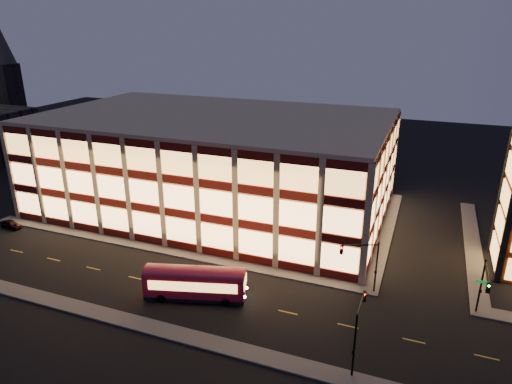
% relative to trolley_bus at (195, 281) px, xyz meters
% --- Properties ---
extents(ground, '(200.00, 200.00, 0.00)m').
position_rel_trolley_bus_xyz_m(ground, '(-6.17, 6.97, -1.96)').
color(ground, black).
rests_on(ground, ground).
extents(sidewalk_office_south, '(54.00, 2.00, 0.15)m').
position_rel_trolley_bus_xyz_m(sidewalk_office_south, '(-9.17, 7.97, -1.89)').
color(sidewalk_office_south, '#514F4C').
rests_on(sidewalk_office_south, ground).
extents(sidewalk_office_east, '(2.00, 30.00, 0.15)m').
position_rel_trolley_bus_xyz_m(sidewalk_office_east, '(16.83, 23.97, -1.89)').
color(sidewalk_office_east, '#514F4C').
rests_on(sidewalk_office_east, ground).
extents(sidewalk_tower_west, '(2.00, 30.00, 0.15)m').
position_rel_trolley_bus_xyz_m(sidewalk_tower_west, '(27.83, 23.97, -1.89)').
color(sidewalk_tower_west, '#514F4C').
rests_on(sidewalk_tower_west, ground).
extents(sidewalk_near, '(100.00, 2.00, 0.15)m').
position_rel_trolley_bus_xyz_m(sidewalk_near, '(-6.17, -6.03, -1.89)').
color(sidewalk_near, '#514F4C').
rests_on(sidewalk_near, ground).
extents(office_building, '(50.45, 30.45, 14.50)m').
position_rel_trolley_bus_xyz_m(office_building, '(-9.08, 23.88, 5.29)').
color(office_building, tan).
rests_on(office_building, ground).
extents(church_tower, '(5.00, 5.00, 18.00)m').
position_rel_trolley_bus_xyz_m(church_tower, '(-76.17, 46.97, 7.04)').
color(church_tower, '#2D2621').
rests_on(church_tower, ground).
extents(traffic_signal_far, '(3.79, 1.87, 6.00)m').
position_rel_trolley_bus_xyz_m(traffic_signal_far, '(16.04, 7.21, 2.15)').
color(traffic_signal_far, black).
rests_on(traffic_signal_far, ground).
extents(traffic_signal_right, '(1.20, 4.37, 6.00)m').
position_rel_trolley_bus_xyz_m(traffic_signal_right, '(27.33, 6.35, 2.14)').
color(traffic_signal_right, black).
rests_on(traffic_signal_right, ground).
extents(traffic_signal_near, '(0.32, 4.45, 6.00)m').
position_rel_trolley_bus_xyz_m(traffic_signal_near, '(17.33, -4.06, 2.17)').
color(traffic_signal_near, black).
rests_on(traffic_signal_near, ground).
extents(trolley_bus, '(10.76, 5.39, 3.54)m').
position_rel_trolley_bus_xyz_m(trolley_bus, '(0.00, 0.00, 0.00)').
color(trolley_bus, '#A00822').
rests_on(trolley_bus, ground).
extents(parked_car_0, '(3.42, 1.56, 1.14)m').
position_rel_trolley_bus_xyz_m(parked_car_0, '(-32.57, 6.00, -1.39)').
color(parked_car_0, black).
rests_on(parked_car_0, ground).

